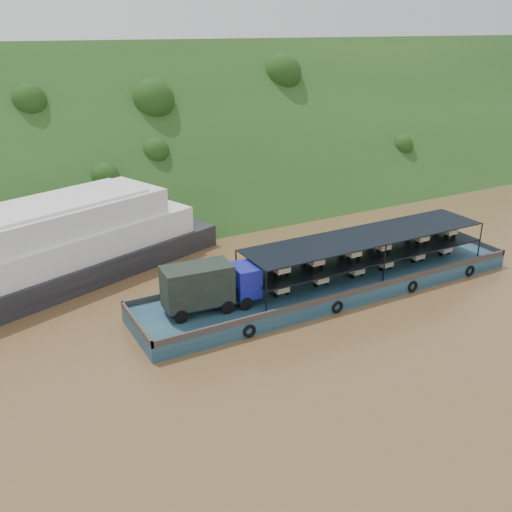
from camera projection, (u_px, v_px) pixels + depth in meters
ground at (294, 298)px, 48.25m from camera, size 160.00×160.00×0.00m
hillside at (152, 195)px, 77.46m from camera, size 140.00×39.60×39.60m
cargo_barge at (319, 281)px, 48.44m from camera, size 35.00×7.18×4.97m
passenger_ferry at (30, 254)px, 49.08m from camera, size 36.94×20.60×7.29m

